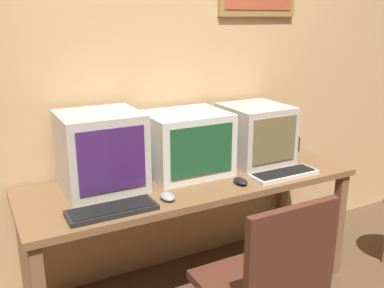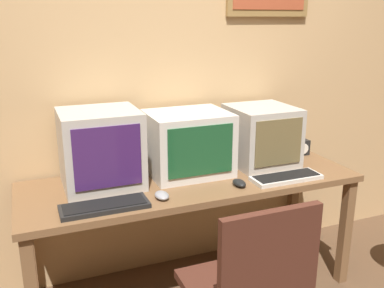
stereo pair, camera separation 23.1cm
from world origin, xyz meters
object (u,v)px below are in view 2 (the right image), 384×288
at_px(monitor_center, 188,143).
at_px(mouse_far_corner, 239,183).
at_px(monitor_left, 101,149).
at_px(desk_clock, 301,148).
at_px(keyboard_side, 286,177).
at_px(monitor_right, 261,135).
at_px(keyboard_main, 105,206).
at_px(mouse_near_keyboard, 162,195).

height_order(monitor_center, mouse_far_corner, monitor_center).
bearing_deg(monitor_left, desk_clock, 1.82).
height_order(keyboard_side, desk_clock, desk_clock).
distance_m(monitor_right, keyboard_main, 1.07).
bearing_deg(mouse_far_corner, keyboard_side, -2.50).
distance_m(monitor_left, keyboard_side, 1.02).
xyz_separation_m(monitor_left, keyboard_side, (0.96, -0.30, -0.19)).
bearing_deg(mouse_far_corner, monitor_center, 120.87).
bearing_deg(monitor_left, mouse_far_corner, -23.52).
bearing_deg(mouse_near_keyboard, monitor_center, 49.19).
height_order(monitor_left, monitor_right, monitor_left).
relative_size(keyboard_side, mouse_near_keyboard, 3.89).
distance_m(mouse_far_corner, desk_clock, 0.71).
xyz_separation_m(keyboard_main, keyboard_side, (1.00, -0.00, 0.00)).
bearing_deg(monitor_center, keyboard_side, -33.57).
relative_size(keyboard_main, keyboard_side, 1.03).
bearing_deg(mouse_far_corner, monitor_left, 156.48).
bearing_deg(monitor_left, mouse_near_keyboard, -51.10).
distance_m(monitor_right, mouse_far_corner, 0.44).
bearing_deg(desk_clock, mouse_near_keyboard, -162.50).
xyz_separation_m(monitor_left, desk_clock, (1.30, 0.04, -0.15)).
relative_size(monitor_right, desk_clock, 3.61).
relative_size(keyboard_main, desk_clock, 3.88).
xyz_separation_m(monitor_right, desk_clock, (0.33, 0.04, -0.13)).
xyz_separation_m(mouse_near_keyboard, desk_clock, (1.06, 0.33, 0.03)).
xyz_separation_m(monitor_right, mouse_far_corner, (-0.30, -0.29, -0.16)).
bearing_deg(keyboard_side, mouse_far_corner, 177.50).
xyz_separation_m(keyboard_main, mouse_far_corner, (0.72, 0.01, 0.00)).
bearing_deg(desk_clock, keyboard_side, -134.67).
relative_size(monitor_center, desk_clock, 4.23).
xyz_separation_m(monitor_center, desk_clock, (0.80, 0.04, -0.13)).
xyz_separation_m(monitor_left, keyboard_main, (-0.05, -0.30, -0.19)).
relative_size(monitor_center, mouse_near_keyboard, 4.38).
height_order(mouse_near_keyboard, mouse_far_corner, mouse_far_corner).
bearing_deg(keyboard_main, monitor_right, 16.47).
bearing_deg(monitor_left, monitor_center, 0.42).
xyz_separation_m(keyboard_side, mouse_far_corner, (-0.29, 0.01, 0.00)).
relative_size(monitor_center, mouse_far_corner, 4.43).
bearing_deg(monitor_center, keyboard_main, -150.48).
distance_m(keyboard_side, mouse_near_keyboard, 0.72).
bearing_deg(keyboard_side, monitor_right, 87.70).
distance_m(monitor_left, monitor_right, 0.97).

